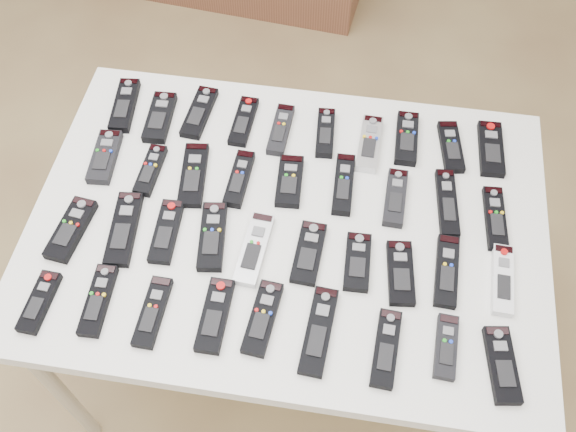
# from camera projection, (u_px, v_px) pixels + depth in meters

# --- Properties ---
(ground) EXTENTS (4.00, 4.00, 0.00)m
(ground) POSITION_uv_depth(u_px,v_px,m) (260.00, 319.00, 2.26)
(ground) COLOR brown
(ground) RESTS_ON ground
(table) EXTENTS (1.25, 0.88, 0.78)m
(table) POSITION_uv_depth(u_px,v_px,m) (288.00, 233.00, 1.60)
(table) COLOR white
(table) RESTS_ON ground
(remote_0) EXTENTS (0.07, 0.19, 0.02)m
(remote_0) POSITION_uv_depth(u_px,v_px,m) (125.00, 105.00, 1.75)
(remote_0) COLOR black
(remote_0) RESTS_ON table
(remote_1) EXTENTS (0.07, 0.17, 0.02)m
(remote_1) POSITION_uv_depth(u_px,v_px,m) (160.00, 117.00, 1.73)
(remote_1) COLOR black
(remote_1) RESTS_ON table
(remote_2) EXTENTS (0.07, 0.18, 0.02)m
(remote_2) POSITION_uv_depth(u_px,v_px,m) (199.00, 112.00, 1.74)
(remote_2) COLOR black
(remote_2) RESTS_ON table
(remote_3) EXTENTS (0.06, 0.17, 0.02)m
(remote_3) POSITION_uv_depth(u_px,v_px,m) (244.00, 121.00, 1.72)
(remote_3) COLOR black
(remote_3) RESTS_ON table
(remote_4) EXTENTS (0.05, 0.17, 0.02)m
(remote_4) POSITION_uv_depth(u_px,v_px,m) (281.00, 130.00, 1.70)
(remote_4) COLOR black
(remote_4) RESTS_ON table
(remote_5) EXTENTS (0.06, 0.16, 0.02)m
(remote_5) POSITION_uv_depth(u_px,v_px,m) (325.00, 133.00, 1.70)
(remote_5) COLOR black
(remote_5) RESTS_ON table
(remote_6) EXTENTS (0.06, 0.18, 0.02)m
(remote_6) POSITION_uv_depth(u_px,v_px,m) (369.00, 144.00, 1.68)
(remote_6) COLOR #B7B7BC
(remote_6) RESTS_ON table
(remote_7) EXTENTS (0.06, 0.17, 0.02)m
(remote_7) POSITION_uv_depth(u_px,v_px,m) (407.00, 138.00, 1.69)
(remote_7) COLOR black
(remote_7) RESTS_ON table
(remote_8) EXTENTS (0.07, 0.17, 0.02)m
(remote_8) POSITION_uv_depth(u_px,v_px,m) (451.00, 147.00, 1.67)
(remote_8) COLOR black
(remote_8) RESTS_ON table
(remote_9) EXTENTS (0.07, 0.18, 0.02)m
(remote_9) POSITION_uv_depth(u_px,v_px,m) (491.00, 149.00, 1.67)
(remote_9) COLOR black
(remote_9) RESTS_ON table
(remote_10) EXTENTS (0.07, 0.17, 0.02)m
(remote_10) POSITION_uv_depth(u_px,v_px,m) (105.00, 157.00, 1.65)
(remote_10) COLOR black
(remote_10) RESTS_ON table
(remote_11) EXTENTS (0.05, 0.16, 0.02)m
(remote_11) POSITION_uv_depth(u_px,v_px,m) (150.00, 170.00, 1.63)
(remote_11) COLOR black
(remote_11) RESTS_ON table
(remote_12) EXTENTS (0.08, 0.20, 0.02)m
(remote_12) POSITION_uv_depth(u_px,v_px,m) (194.00, 175.00, 1.62)
(remote_12) COLOR black
(remote_12) RESTS_ON table
(remote_13) EXTENTS (0.05, 0.17, 0.02)m
(remote_13) POSITION_uv_depth(u_px,v_px,m) (239.00, 179.00, 1.61)
(remote_13) COLOR black
(remote_13) RESTS_ON table
(remote_14) EXTENTS (0.07, 0.15, 0.02)m
(remote_14) POSITION_uv_depth(u_px,v_px,m) (290.00, 181.00, 1.61)
(remote_14) COLOR black
(remote_14) RESTS_ON table
(remote_15) EXTENTS (0.05, 0.18, 0.02)m
(remote_15) POSITION_uv_depth(u_px,v_px,m) (343.00, 184.00, 1.60)
(remote_15) COLOR black
(remote_15) RESTS_ON table
(remote_16) EXTENTS (0.05, 0.16, 0.02)m
(remote_16) POSITION_uv_depth(u_px,v_px,m) (395.00, 198.00, 1.58)
(remote_16) COLOR black
(remote_16) RESTS_ON table
(remote_17) EXTENTS (0.06, 0.20, 0.02)m
(remote_17) POSITION_uv_depth(u_px,v_px,m) (447.00, 203.00, 1.57)
(remote_17) COLOR black
(remote_17) RESTS_ON table
(remote_18) EXTENTS (0.06, 0.18, 0.02)m
(remote_18) POSITION_uv_depth(u_px,v_px,m) (495.00, 218.00, 1.55)
(remote_18) COLOR black
(remote_18) RESTS_ON table
(remote_19) EXTENTS (0.08, 0.18, 0.02)m
(remote_19) POSITION_uv_depth(u_px,v_px,m) (71.00, 229.00, 1.53)
(remote_19) COLOR black
(remote_19) RESTS_ON table
(remote_20) EXTENTS (0.08, 0.21, 0.02)m
(remote_20) POSITION_uv_depth(u_px,v_px,m) (124.00, 229.00, 1.53)
(remote_20) COLOR black
(remote_20) RESTS_ON table
(remote_21) EXTENTS (0.06, 0.17, 0.02)m
(remote_21) POSITION_uv_depth(u_px,v_px,m) (166.00, 231.00, 1.53)
(remote_21) COLOR black
(remote_21) RESTS_ON table
(remote_22) EXTENTS (0.08, 0.19, 0.02)m
(remote_22) POSITION_uv_depth(u_px,v_px,m) (212.00, 236.00, 1.52)
(remote_22) COLOR black
(remote_22) RESTS_ON table
(remote_23) EXTENTS (0.07, 0.20, 0.02)m
(remote_23) POSITION_uv_depth(u_px,v_px,m) (254.00, 249.00, 1.50)
(remote_23) COLOR #B7B7BC
(remote_23) RESTS_ON table
(remote_24) EXTENTS (0.07, 0.17, 0.02)m
(remote_24) POSITION_uv_depth(u_px,v_px,m) (309.00, 253.00, 1.49)
(remote_24) COLOR black
(remote_24) RESTS_ON table
(remote_25) EXTENTS (0.06, 0.15, 0.02)m
(remote_25) POSITION_uv_depth(u_px,v_px,m) (357.00, 262.00, 1.48)
(remote_25) COLOR black
(remote_25) RESTS_ON table
(remote_26) EXTENTS (0.08, 0.17, 0.02)m
(remote_26) POSITION_uv_depth(u_px,v_px,m) (401.00, 273.00, 1.46)
(remote_26) COLOR black
(remote_26) RESTS_ON table
(remote_27) EXTENTS (0.06, 0.19, 0.02)m
(remote_27) POSITION_uv_depth(u_px,v_px,m) (447.00, 271.00, 1.47)
(remote_27) COLOR black
(remote_27) RESTS_ON table
(remote_28) EXTENTS (0.05, 0.18, 0.02)m
(remote_28) POSITION_uv_depth(u_px,v_px,m) (503.00, 280.00, 1.45)
(remote_28) COLOR silver
(remote_28) RESTS_ON table
(remote_29) EXTENTS (0.05, 0.15, 0.02)m
(remote_29) POSITION_uv_depth(u_px,v_px,m) (39.00, 302.00, 1.42)
(remote_29) COLOR black
(remote_29) RESTS_ON table
(remote_30) EXTENTS (0.05, 0.17, 0.02)m
(remote_30) POSITION_uv_depth(u_px,v_px,m) (98.00, 300.00, 1.43)
(remote_30) COLOR black
(remote_30) RESTS_ON table
(remote_31) EXTENTS (0.05, 0.17, 0.02)m
(remote_31) POSITION_uv_depth(u_px,v_px,m) (153.00, 312.00, 1.41)
(remote_31) COLOR black
(remote_31) RESTS_ON table
(remote_32) EXTENTS (0.06, 0.17, 0.02)m
(remote_32) POSITION_uv_depth(u_px,v_px,m) (215.00, 315.00, 1.40)
(remote_32) COLOR black
(remote_32) RESTS_ON table
(remote_33) EXTENTS (0.07, 0.18, 0.02)m
(remote_33) POSITION_uv_depth(u_px,v_px,m) (263.00, 318.00, 1.40)
(remote_33) COLOR black
(remote_33) RESTS_ON table
(remote_34) EXTENTS (0.07, 0.21, 0.02)m
(remote_34) POSITION_uv_depth(u_px,v_px,m) (319.00, 331.00, 1.39)
(remote_34) COLOR black
(remote_34) RESTS_ON table
(remote_35) EXTENTS (0.06, 0.18, 0.02)m
(remote_35) POSITION_uv_depth(u_px,v_px,m) (386.00, 348.00, 1.36)
(remote_35) COLOR black
(remote_35) RESTS_ON table
(remote_36) EXTENTS (0.05, 0.15, 0.02)m
(remote_36) POSITION_uv_depth(u_px,v_px,m) (446.00, 347.00, 1.36)
(remote_36) COLOR black
(remote_36) RESTS_ON table
(remote_37) EXTENTS (0.08, 0.17, 0.02)m
(remote_37) POSITION_uv_depth(u_px,v_px,m) (502.00, 365.00, 1.34)
(remote_37) COLOR black
(remote_37) RESTS_ON table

